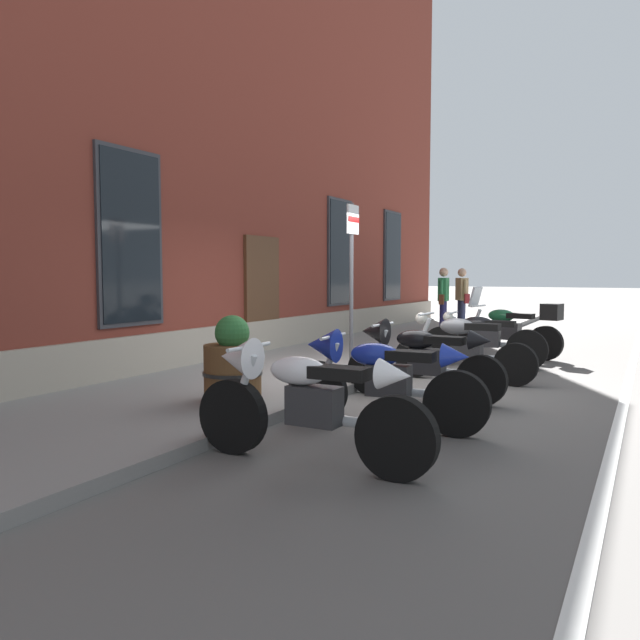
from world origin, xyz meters
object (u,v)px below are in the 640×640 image
object	(u,v)px
motorcycle_white_sport	(300,398)
motorcycle_blue_sport	(377,375)
pedestrian_tan_coat	(462,296)
barrel_planter	(233,366)
motorcycle_black_sport	(417,356)
parking_sign	(352,263)
motorcycle_black_naked	(482,339)
motorcycle_green_touring	(512,328)
motorcycle_grey_naked	(462,348)
pedestrian_striped_shirt	(443,297)

from	to	relation	value
motorcycle_white_sport	motorcycle_blue_sport	size ratio (longest dim) A/B	1.03
pedestrian_tan_coat	barrel_planter	size ratio (longest dim) A/B	1.62
motorcycle_white_sport	pedestrian_tan_coat	xyz separation A→B (m)	(11.12, 1.74, 0.46)
motorcycle_black_sport	pedestrian_tan_coat	world-z (taller)	pedestrian_tan_coat
motorcycle_white_sport	parking_sign	size ratio (longest dim) A/B	0.87
motorcycle_blue_sport	barrel_planter	world-z (taller)	barrel_planter
motorcycle_black_naked	parking_sign	size ratio (longest dim) A/B	0.83
motorcycle_blue_sport	motorcycle_green_touring	bearing A→B (deg)	-1.21
barrel_planter	motorcycle_green_touring	bearing A→B (deg)	-16.75
motorcycle_white_sport	motorcycle_grey_naked	bearing A→B (deg)	-1.12
barrel_planter	motorcycle_grey_naked	bearing A→B (deg)	-28.70
parking_sign	barrel_planter	bearing A→B (deg)	176.55
motorcycle_white_sport	pedestrian_striped_shirt	xyz separation A→B (m)	(10.36, 1.98, 0.46)
motorcycle_blue_sport	pedestrian_striped_shirt	bearing A→B (deg)	12.98
motorcycle_green_touring	pedestrian_striped_shirt	bearing A→B (deg)	38.65
motorcycle_white_sport	motorcycle_grey_naked	distance (m)	4.58
motorcycle_white_sport	motorcycle_black_naked	size ratio (longest dim) A/B	1.05
motorcycle_black_sport	parking_sign	bearing A→B (deg)	52.44
motorcycle_blue_sport	motorcycle_black_naked	world-z (taller)	motorcycle_blue_sport
motorcycle_blue_sport	motorcycle_grey_naked	world-z (taller)	motorcycle_blue_sport
pedestrian_striped_shirt	motorcycle_white_sport	bearing A→B (deg)	-169.16
motorcycle_black_naked	pedestrian_striped_shirt	world-z (taller)	pedestrian_striped_shirt
motorcycle_green_touring	barrel_planter	distance (m)	6.56
motorcycle_black_naked	barrel_planter	size ratio (longest dim) A/B	2.11
motorcycle_green_touring	motorcycle_black_naked	bearing A→B (deg)	172.82
motorcycle_black_naked	motorcycle_green_touring	xyz separation A→B (m)	(1.51, -0.19, 0.08)
motorcycle_white_sport	parking_sign	world-z (taller)	parking_sign
motorcycle_black_sport	motorcycle_black_naked	size ratio (longest dim) A/B	1.00
barrel_planter	motorcycle_black_sport	bearing A→B (deg)	-43.50
motorcycle_blue_sport	barrel_planter	size ratio (longest dim) A/B	2.16
motorcycle_white_sport	motorcycle_grey_naked	xyz separation A→B (m)	(4.57, -0.09, -0.07)
motorcycle_grey_naked	parking_sign	distance (m)	2.08
motorcycle_white_sport	barrel_planter	size ratio (longest dim) A/B	2.22
motorcycle_black_sport	pedestrian_striped_shirt	size ratio (longest dim) A/B	1.30
motorcycle_black_sport	pedestrian_striped_shirt	xyz separation A→B (m)	(7.32, 1.92, 0.47)
motorcycle_blue_sport	motorcycle_black_naked	size ratio (longest dim) A/B	1.02
motorcycle_blue_sport	pedestrian_striped_shirt	size ratio (longest dim) A/B	1.33
pedestrian_striped_shirt	barrel_planter	world-z (taller)	pedestrian_striped_shirt
motorcycle_blue_sport	pedestrian_striped_shirt	distance (m)	9.19
motorcycle_blue_sport	motorcycle_grey_naked	size ratio (longest dim) A/B	1.01
motorcycle_white_sport	pedestrian_tan_coat	world-z (taller)	pedestrian_tan_coat
motorcycle_grey_naked	parking_sign	size ratio (longest dim) A/B	0.84
motorcycle_white_sport	motorcycle_black_naked	bearing A→B (deg)	-0.16
pedestrian_tan_coat	parking_sign	bearing A→B (deg)	-178.17
motorcycle_green_touring	pedestrian_striped_shirt	world-z (taller)	pedestrian_striped_shirt
motorcycle_white_sport	motorcycle_blue_sport	bearing A→B (deg)	-3.08
parking_sign	motorcycle_black_sport	bearing A→B (deg)	-127.56
motorcycle_black_naked	parking_sign	xyz separation A→B (m)	(-1.95, 1.53, 1.28)
motorcycle_black_sport	barrel_planter	bearing A→B (deg)	136.50
pedestrian_striped_shirt	barrel_planter	size ratio (longest dim) A/B	1.63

